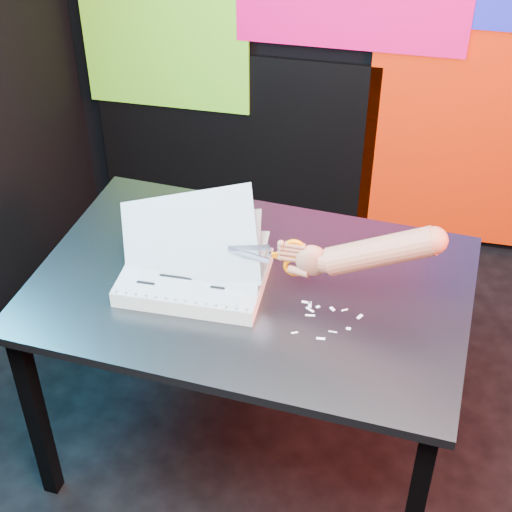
# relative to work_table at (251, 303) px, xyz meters

# --- Properties ---
(room) EXTENTS (3.01, 3.01, 2.71)m
(room) POSITION_rel_work_table_xyz_m (0.37, -0.12, 0.68)
(room) COLOR black
(room) RESTS_ON ground
(backdrop) EXTENTS (2.88, 0.05, 2.08)m
(backdrop) POSITION_rel_work_table_xyz_m (0.43, 1.35, 0.29)
(backdrop) COLOR red
(backdrop) RESTS_ON ground
(work_table) EXTENTS (1.37, 0.97, 0.75)m
(work_table) POSITION_rel_work_table_xyz_m (0.00, 0.00, 0.00)
(work_table) COLOR black
(work_table) RESTS_ON ground
(printout_stack) EXTENTS (0.47, 0.31, 0.31)m
(printout_stack) POSITION_rel_work_table_xyz_m (-0.17, -0.04, 0.11)
(printout_stack) COLOR beige
(printout_stack) RESTS_ON work_table
(scissors) EXTENTS (0.23, 0.02, 0.13)m
(scissors) POSITION_rel_work_table_xyz_m (0.12, -0.05, 0.23)
(scissors) COLOR #A0A3BF
(scissors) RESTS_ON printout_stack
(hand_forearm) EXTENTS (0.45, 0.09, 0.21)m
(hand_forearm) POSITION_rel_work_table_xyz_m (0.34, -0.05, 0.29)
(hand_forearm) COLOR #A06542
(hand_forearm) RESTS_ON work_table
(paper_clippings) EXTENTS (0.19, 0.15, 0.00)m
(paper_clippings) POSITION_rel_work_table_xyz_m (0.23, -0.10, 0.08)
(paper_clippings) COLOR white
(paper_clippings) RESTS_ON work_table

